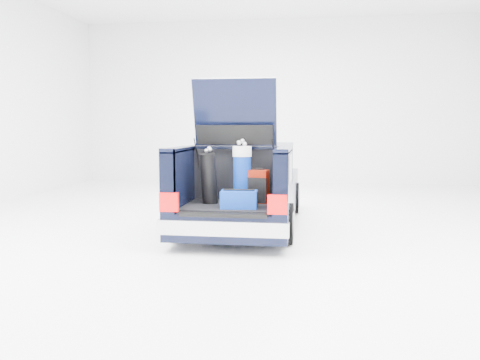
% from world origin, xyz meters
% --- Properties ---
extents(ground, '(14.00, 14.00, 0.00)m').
position_xyz_m(ground, '(0.00, 0.00, 0.00)').
color(ground, white).
rests_on(ground, ground).
extents(car, '(1.87, 4.65, 2.47)m').
position_xyz_m(car, '(-0.00, 0.11, 0.67)').
color(car, black).
rests_on(car, ground).
extents(red_suitcase, '(0.35, 0.26, 0.53)m').
position_xyz_m(red_suitcase, '(0.38, -1.25, 0.85)').
color(red_suitcase, '#6C1003').
rests_on(red_suitcase, car).
extents(black_golf_bag, '(0.32, 0.37, 0.85)m').
position_xyz_m(black_golf_bag, '(-0.33, -1.43, 0.98)').
color(black_golf_bag, black).
rests_on(black_golf_bag, car).
extents(blue_golf_bag, '(0.35, 0.35, 0.96)m').
position_xyz_m(blue_golf_bag, '(0.14, -1.24, 1.04)').
color(blue_golf_bag, black).
rests_on(blue_golf_bag, car).
extents(blue_duffel, '(0.53, 0.37, 0.27)m').
position_xyz_m(blue_duffel, '(0.17, -1.77, 0.72)').
color(blue_duffel, navy).
rests_on(blue_duffel, car).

